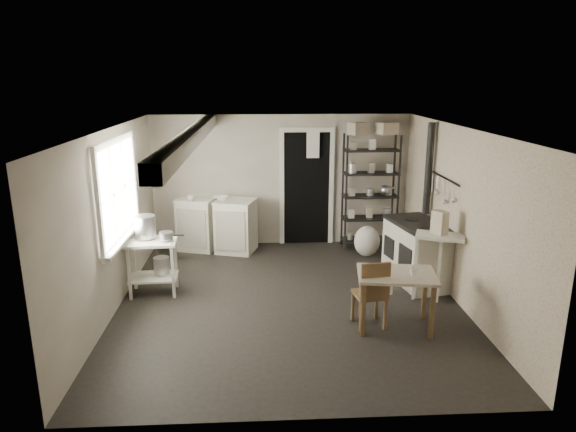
{
  "coord_description": "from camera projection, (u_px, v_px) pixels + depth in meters",
  "views": [
    {
      "loc": [
        -0.37,
        -6.38,
        2.92
      ],
      "look_at": [
        0.0,
        0.3,
        1.1
      ],
      "focal_mm": 32.0,
      "sensor_mm": 36.0,
      "label": 1
    }
  ],
  "objects": [
    {
      "name": "stove",
      "position": [
        418.0,
        253.0,
        7.45
      ],
      "size": [
        0.85,
        1.24,
        0.9
      ],
      "primitive_type": null,
      "rotation": [
        0.0,
        0.0,
        0.2
      ],
      "color": "silver",
      "rests_on": "ground"
    },
    {
      "name": "doorway",
      "position": [
        307.0,
        189.0,
        9.07
      ],
      "size": [
        0.96,
        0.1,
        2.08
      ],
      "primitive_type": null,
      "color": "silver",
      "rests_on": "ground"
    },
    {
      "name": "work_table",
      "position": [
        395.0,
        297.0,
        6.11
      ],
      "size": [
        0.99,
        0.76,
        0.69
      ],
      "primitive_type": null,
      "rotation": [
        0.0,
        0.0,
        -0.14
      ],
      "color": "beige",
      "rests_on": "ground"
    },
    {
      "name": "mixing_bowl",
      "position": [
        222.0,
        196.0,
        8.71
      ],
      "size": [
        0.32,
        0.32,
        0.07
      ],
      "primitive_type": "imported",
      "rotation": [
        0.0,
        0.0,
        -0.15
      ],
      "color": "white",
      "rests_on": "base_cabinets"
    },
    {
      "name": "wall_right",
      "position": [
        460.0,
        216.0,
        6.75
      ],
      "size": [
        0.02,
        5.0,
        2.3
      ],
      "primitive_type": "cube",
      "color": "#B7AC9C",
      "rests_on": "ground"
    },
    {
      "name": "storage_box_a",
      "position": [
        358.0,
        133.0,
        8.55
      ],
      "size": [
        0.37,
        0.35,
        0.2
      ],
      "primitive_type": "cube",
      "rotation": [
        0.0,
        0.0,
        0.42
      ],
      "color": "beige",
      "rests_on": "shelf_rack"
    },
    {
      "name": "stovepipe",
      "position": [
        429.0,
        169.0,
        7.65
      ],
      "size": [
        0.11,
        0.11,
        1.31
      ],
      "primitive_type": null,
      "rotation": [
        0.0,
        0.0,
        -0.14
      ],
      "color": "black",
      "rests_on": "stove"
    },
    {
      "name": "side_ledge",
      "position": [
        437.0,
        272.0,
        6.77
      ],
      "size": [
        0.69,
        0.53,
        0.95
      ],
      "primitive_type": null,
      "rotation": [
        0.0,
        0.0,
        -0.36
      ],
      "color": "silver",
      "rests_on": "ground"
    },
    {
      "name": "wall_front",
      "position": [
        307.0,
        299.0,
        4.22
      ],
      "size": [
        4.5,
        0.02,
        2.3
      ],
      "primitive_type": "cube",
      "color": "#B7AC9C",
      "rests_on": "ground"
    },
    {
      "name": "wall_back",
      "position": [
        281.0,
        181.0,
        9.04
      ],
      "size": [
        4.5,
        0.02,
        2.3
      ],
      "primitive_type": "cube",
      "color": "#B7AC9C",
      "rests_on": "ground"
    },
    {
      "name": "stockpot",
      "position": [
        145.0,
        227.0,
        7.01
      ],
      "size": [
        0.33,
        0.33,
        0.31
      ],
      "primitive_type": "cylinder",
      "rotation": [
        0.0,
        0.0,
        -0.19
      ],
      "color": "silver",
      "rests_on": "prep_table"
    },
    {
      "name": "saucepan",
      "position": [
        166.0,
        236.0,
        6.91
      ],
      "size": [
        0.22,
        0.22,
        0.1
      ],
      "primitive_type": "cylinder",
      "rotation": [
        0.0,
        0.0,
        0.28
      ],
      "color": "silver",
      "rests_on": "prep_table"
    },
    {
      "name": "window",
      "position": [
        117.0,
        191.0,
        6.61
      ],
      "size": [
        0.12,
        1.76,
        1.28
      ],
      "primitive_type": null,
      "color": "silver",
      "rests_on": "wall_left"
    },
    {
      "name": "chair",
      "position": [
        370.0,
        288.0,
        6.12
      ],
      "size": [
        0.4,
        0.42,
        0.86
      ],
      "primitive_type": null,
      "rotation": [
        0.0,
        0.0,
        0.14
      ],
      "color": "brown",
      "rests_on": "ground"
    },
    {
      "name": "wallpaper_panel",
      "position": [
        459.0,
        216.0,
        6.75
      ],
      "size": [
        0.01,
        5.0,
        2.3
      ],
      "primitive_type": null,
      "color": "beige",
      "rests_on": "wall_right"
    },
    {
      "name": "shelf_jar",
      "position": [
        351.0,
        170.0,
        8.81
      ],
      "size": [
        0.1,
        0.1,
        0.19
      ],
      "primitive_type": "imported",
      "rotation": [
        0.0,
        0.0,
        0.14
      ],
      "color": "white",
      "rests_on": "shelf_rack"
    },
    {
      "name": "bucket",
      "position": [
        162.0,
        266.0,
        7.12
      ],
      "size": [
        0.23,
        0.23,
        0.24
      ],
      "primitive_type": "cylinder",
      "rotation": [
        0.0,
        0.0,
        -0.08
      ],
      "color": "silver",
      "rests_on": "prep_table"
    },
    {
      "name": "wall_left",
      "position": [
        113.0,
        221.0,
        6.51
      ],
      "size": [
        0.02,
        5.0,
        2.3
      ],
      "primitive_type": "cube",
      "color": "#B7AC9C",
      "rests_on": "ground"
    },
    {
      "name": "oats_box",
      "position": [
        439.0,
        229.0,
        6.65
      ],
      "size": [
        0.2,
        0.24,
        0.31
      ],
      "primitive_type": "cube",
      "rotation": [
        0.0,
        0.0,
        0.42
      ],
      "color": "beige",
      "rests_on": "side_ledge"
    },
    {
      "name": "storage_box_b",
      "position": [
        386.0,
        134.0,
        8.62
      ],
      "size": [
        0.39,
        0.37,
        0.2
      ],
      "primitive_type": "cube",
      "rotation": [
        0.0,
        0.0,
        0.37
      ],
      "color": "beige",
      "rests_on": "shelf_rack"
    },
    {
      "name": "base_cabinets",
      "position": [
        217.0,
        224.0,
        8.85
      ],
      "size": [
        1.49,
        0.95,
        0.91
      ],
      "primitive_type": null,
      "rotation": [
        0.0,
        0.0,
        -0.28
      ],
      "color": "silver",
      "rests_on": "ground"
    },
    {
      "name": "ceiling",
      "position": [
        289.0,
        129.0,
        6.33
      ],
      "size": [
        5.0,
        5.0,
        0.0
      ],
      "primitive_type": "plane",
      "rotation": [
        3.14,
        0.0,
        0.0
      ],
      "color": "silver",
      "rests_on": "wall_back"
    },
    {
      "name": "utensil_rail",
      "position": [
        442.0,
        177.0,
        7.22
      ],
      "size": [
        0.06,
        1.2,
        0.44
      ],
      "primitive_type": null,
      "color": "silver",
      "rests_on": "wall_right"
    },
    {
      "name": "floor_crock",
      "position": [
        388.0,
        288.0,
        7.13
      ],
      "size": [
        0.13,
        0.13,
        0.16
      ],
      "primitive_type": "cylinder",
      "rotation": [
        0.0,
        0.0,
        -0.02
      ],
      "color": "white",
      "rests_on": "ground"
    },
    {
      "name": "table_cup",
      "position": [
        414.0,
        266.0,
        5.93
      ],
      "size": [
        0.11,
        0.11,
        0.1
      ],
      "primitive_type": "imported",
      "rotation": [
        0.0,
        0.0,
        -0.07
      ],
      "color": "white",
      "rests_on": "work_table"
    },
    {
      "name": "counter_cup",
      "position": [
        191.0,
        198.0,
        8.54
      ],
      "size": [
        0.16,
        0.16,
        0.1
      ],
      "primitive_type": "imported",
      "rotation": [
        0.0,
        0.0,
        -0.28
      ],
      "color": "white",
      "rests_on": "base_cabinets"
    },
    {
      "name": "ceiling_beam",
      "position": [
        192.0,
        137.0,
        6.29
      ],
      "size": [
        0.18,
        5.0,
        0.18
      ],
      "primitive_type": null,
      "color": "silver",
      "rests_on": "ceiling"
    },
    {
      "name": "flour_sack",
      "position": [
        367.0,
        242.0,
        8.58
      ],
      "size": [
        0.53,
        0.49,
        0.52
      ],
      "primitive_type": "ellipsoid",
      "rotation": [
        0.0,
        0.0,
        0.34
      ],
      "color": "white",
      "rests_on": "ground"
    },
    {
      "name": "floor",
      "position": [
        289.0,
        300.0,
        6.93
      ],
      "size": [
        5.0,
        5.0,
        0.0
      ],
      "primitive_type": "plane",
      "color": "black",
      "rests_on": "ground"
    },
    {
      "name": "shelf_rack",
      "position": [
        370.0,
        194.0,
        8.88
      ],
      "size": [
        0.95,
        0.39,
        1.99
      ],
      "primitive_type": null,
      "rotation": [
        0.0,
        0.0,
        0.02
      ],
      "color": "black",
      "rests_on": "ground"
    },
    {
      "name": "prep_table",
      "position": [
        153.0,
        266.0,
        7.06
      ],
      "size": [
        0.7,
        0.52,
        0.77
      ],
      "primitive_type": null,
      "rotation": [
        0.0,
        0.0,
        0.05
      ],
      "color": "silver",
      "rests_on": "ground"
    }
  ]
}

